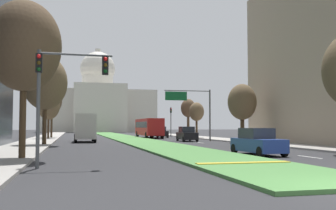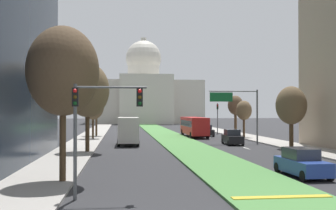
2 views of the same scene
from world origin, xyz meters
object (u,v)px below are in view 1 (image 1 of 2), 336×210
street_tree_right_mid (242,102)px  capitol_building (98,106)px  sedan_lead_stopped (257,142)px  overhead_guide_sign (193,104)px  box_truck_delivery (85,127)px  street_tree_left_mid (45,83)px  traffic_light_far_right (171,118)px  street_tree_left_far (49,106)px  street_tree_left_distant (52,102)px  sedan_distant (160,132)px  street_tree_right_far (197,112)px  city_bus (149,126)px  traffic_light_near_left (59,82)px  sedan_midblock (187,134)px  street_tree_right_distant (188,109)px  street_tree_left_near (24,46)px

street_tree_right_mid → capitol_building: bearing=96.9°
street_tree_right_mid → sedan_lead_stopped: bearing=-111.6°
overhead_guide_sign → box_truck_delivery: bearing=-175.9°
street_tree_left_mid → traffic_light_far_right: bearing=55.9°
street_tree_left_far → street_tree_left_distant: street_tree_left_distant is taller
street_tree_right_mid → sedan_distant: bearing=102.9°
street_tree_right_far → city_bus: street_tree_right_far is taller
street_tree_right_mid → sedan_distant: street_tree_right_mid is taller
traffic_light_near_left → street_tree_left_mid: size_ratio=0.61×
street_tree_right_far → sedan_midblock: size_ratio=1.23×
capitol_building → traffic_light_near_left: capitol_building is taller
overhead_guide_sign → street_tree_right_far: 9.40m
overhead_guide_sign → street_tree_right_distant: bearing=75.5°
street_tree_left_far → street_tree_right_far: (21.29, 0.06, -0.65)m
street_tree_left_distant → sedan_lead_stopped: size_ratio=1.67×
street_tree_left_mid → sedan_lead_stopped: 21.25m
street_tree_right_far → street_tree_left_distant: bearing=164.6°
capitol_building → overhead_guide_sign: bearing=-85.0°
capitol_building → street_tree_left_near: size_ratio=3.99×
traffic_light_near_left → traffic_light_far_right: size_ratio=1.00×
traffic_light_far_right → sedan_midblock: (-3.34, -21.15, -2.49)m
city_bus → sedan_lead_stopped: bearing=-90.0°
capitol_building → sedan_lead_stopped: capitol_building is taller
capitol_building → traffic_light_far_right: bearing=-81.5°
street_tree_left_mid → street_tree_left_far: street_tree_left_mid is taller
traffic_light_far_right → city_bus: size_ratio=0.47×
street_tree_right_distant → city_bus: street_tree_right_distant is taller
overhead_guide_sign → sedan_lead_stopped: (-3.24, -24.15, -3.87)m
traffic_light_far_right → street_tree_right_far: street_tree_right_far is taller
sedan_distant → capitol_building: bearing=95.0°
capitol_building → street_tree_left_mid: 90.36m
sedan_midblock → street_tree_right_mid: bearing=-47.9°
capitol_building → street_tree_left_near: capitol_building is taller
capitol_building → sedan_distant: capitol_building is taller
box_truck_delivery → street_tree_left_distant: bearing=106.2°
street_tree_left_far → sedan_lead_stopped: size_ratio=1.45×
street_tree_left_distant → traffic_light_far_right: bearing=14.1°
traffic_light_near_left → street_tree_left_far: bearing=94.0°
sedan_distant → street_tree_left_mid: bearing=-125.1°
traffic_light_far_right → sedan_midblock: size_ratio=1.18×
capitol_building → city_bus: 68.65m
traffic_light_near_left → street_tree_right_far: street_tree_right_far is taller
street_tree_left_far → traffic_light_near_left: bearing=-86.0°
sedan_midblock → street_tree_right_distant: bearing=72.7°
street_tree_right_distant → capitol_building: bearing=99.3°
capitol_building → box_truck_delivery: capitol_building is taller
traffic_light_far_right → sedan_lead_stopped: (-5.34, -43.76, -2.51)m
sedan_lead_stopped → sedan_midblock: bearing=85.0°
overhead_guide_sign → street_tree_left_near: size_ratio=0.75×
traffic_light_near_left → sedan_lead_stopped: size_ratio=1.16×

